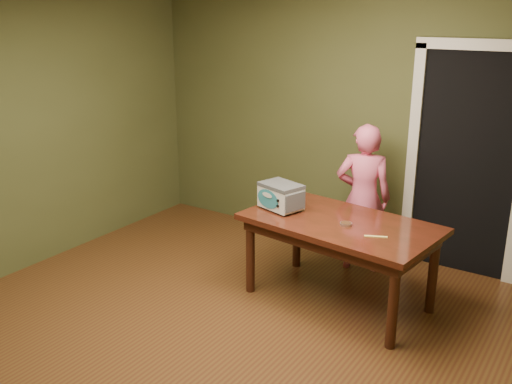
{
  "coord_description": "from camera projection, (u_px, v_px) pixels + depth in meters",
  "views": [
    {
      "loc": [
        2.49,
        -2.88,
        2.45
      ],
      "look_at": [
        -0.06,
        1.0,
        0.95
      ],
      "focal_mm": 40.0,
      "sensor_mm": 36.0,
      "label": 1
    }
  ],
  "objects": [
    {
      "name": "room_shell",
      "position": [
        182.0,
        125.0,
        3.82
      ],
      "size": [
        4.52,
        5.02,
        2.61
      ],
      "color": "#4B512B",
      "rests_on": "ground"
    },
    {
      "name": "child",
      "position": [
        363.0,
        198.0,
        5.45
      ],
      "size": [
        0.61,
        0.51,
        1.44
      ],
      "primitive_type": "imported",
      "rotation": [
        0.0,
        0.0,
        3.5
      ],
      "color": "#E95F87",
      "rests_on": "floor"
    },
    {
      "name": "dining_table",
      "position": [
        340.0,
        232.0,
        4.81
      ],
      "size": [
        1.7,
        1.09,
        0.75
      ],
      "rotation": [
        0.0,
        0.0,
        -0.12
      ],
      "color": "#35160C",
      "rests_on": "floor"
    },
    {
      "name": "baking_pan",
      "position": [
        346.0,
        224.0,
        4.68
      ],
      "size": [
        0.1,
        0.1,
        0.02
      ],
      "color": "silver",
      "rests_on": "dining_table"
    },
    {
      "name": "floor",
      "position": [
        191.0,
        345.0,
        4.35
      ],
      "size": [
        5.0,
        5.0,
        0.0
      ],
      "primitive_type": "plane",
      "color": "brown",
      "rests_on": "ground"
    },
    {
      "name": "doorway",
      "position": [
        473.0,
        158.0,
        5.55
      ],
      "size": [
        1.1,
        0.66,
        2.25
      ],
      "color": "black",
      "rests_on": "ground"
    },
    {
      "name": "spatula",
      "position": [
        376.0,
        237.0,
        4.44
      ],
      "size": [
        0.17,
        0.1,
        0.01
      ],
      "primitive_type": "cube",
      "rotation": [
        0.0,
        0.0,
        0.42
      ],
      "color": "#FFE16E",
      "rests_on": "dining_table"
    },
    {
      "name": "toy_oven",
      "position": [
        281.0,
        195.0,
        5.02
      ],
      "size": [
        0.43,
        0.35,
        0.24
      ],
      "rotation": [
        0.0,
        0.0,
        -0.29
      ],
      "color": "#4C4F54",
      "rests_on": "dining_table"
    }
  ]
}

